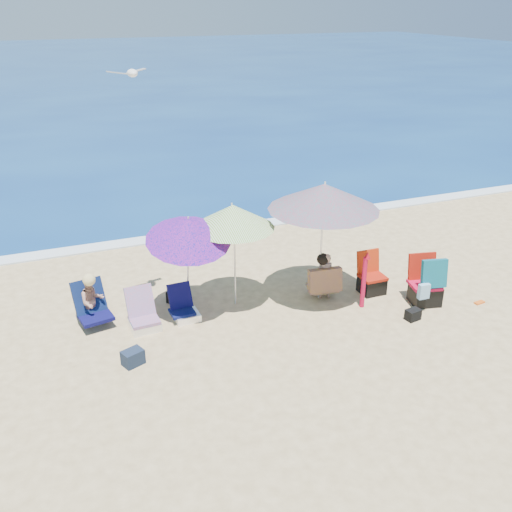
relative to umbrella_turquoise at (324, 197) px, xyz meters
name	(u,v)px	position (x,y,z in m)	size (l,w,h in m)	color
ground	(292,330)	(-1.03, -0.92, -2.12)	(120.00, 120.00, 0.00)	#D8BC84
sea	(69,69)	(-1.03, 44.08, -2.17)	(120.00, 80.00, 0.12)	navy
foam	(208,231)	(-1.03, 4.18, -2.10)	(120.00, 0.50, 0.04)	white
umbrella_turquoise	(324,197)	(0.00, 0.00, 0.00)	(2.18, 2.18, 2.41)	white
umbrella_striped	(233,216)	(-1.65, 0.40, -0.30)	(1.71, 1.71, 2.08)	silver
umbrella_blue	(188,230)	(-2.54, 0.27, -0.39)	(1.62, 1.68, 2.11)	white
furled_umbrella	(364,277)	(0.61, -0.64, -1.48)	(0.15, 0.13, 1.16)	#BA0D33
chair_navy	(184,310)	(-2.72, 0.20, -1.95)	(0.53, 0.59, 0.63)	#0C1243
chair_rainbow	(144,318)	(-3.49, 0.16, -1.93)	(0.55, 0.66, 0.72)	#E35250
camp_chair_left	(371,281)	(1.09, -0.17, -1.86)	(0.50, 0.51, 0.86)	#A11B0B
camp_chair_right	(426,287)	(1.81, -0.98, -1.75)	(0.69, 0.70, 1.02)	red
person_center	(324,277)	(0.07, -0.06, -1.65)	(0.68, 0.60, 0.97)	tan
person_left	(92,301)	(-4.31, 0.63, -1.65)	(0.69, 0.78, 1.04)	#AC7967
bag_navy_a	(133,357)	(-3.89, -0.93, -1.99)	(0.40, 0.35, 0.26)	#192437
bag_black_a	(176,296)	(-2.71, 0.89, -2.00)	(0.39, 0.37, 0.23)	black
bag_navy_b	(425,280)	(2.30, -0.34, -1.99)	(0.44, 0.41, 0.27)	#1D1B3C
bag_black_b	(413,315)	(1.23, -1.41, -2.02)	(0.30, 0.23, 0.21)	black
orange_item	(479,302)	(2.83, -1.37, -2.11)	(0.23, 0.13, 0.03)	orange
seagull	(132,73)	(-3.22, 0.77, 2.26)	(0.67, 0.36, 0.13)	white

